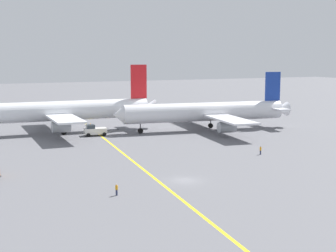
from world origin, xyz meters
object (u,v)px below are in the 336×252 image
Objects in this scene: airliner_being_pushed at (207,112)px; ground_crew_ramp_agent_by_cones at (261,150)px; ground_crew_wing_walker_right at (117,189)px; pushback_tug at (95,130)px; airliner_at_gate_left at (48,112)px.

airliner_being_pushed is 29.47× the size of ground_crew_ramp_agent_by_cones.
airliner_being_pushed is at bearing 78.61° from ground_crew_ramp_agent_by_cones.
airliner_being_pushed is 62.97m from ground_crew_wing_walker_right.
pushback_tug is 52.82m from ground_crew_wing_walker_right.
ground_crew_wing_walker_right is at bearing -131.51° from airliner_being_pushed.
ground_crew_wing_walker_right is at bearing -93.23° from airliner_at_gate_left.
pushback_tug is at bearing 76.01° from ground_crew_wing_walker_right.
airliner_being_pushed is at bearing -17.64° from airliner_at_gate_left.
airliner_being_pushed is 29.47× the size of ground_crew_wing_walker_right.
airliner_at_gate_left is 40.21m from airliner_being_pushed.
airliner_at_gate_left is 13.05m from pushback_tug.
pushback_tug is at bearing 121.51° from ground_crew_ramp_agent_by_cones.
ground_crew_ramp_agent_by_cones is (31.80, -44.49, -4.65)m from airliner_at_gate_left.
ground_crew_wing_walker_right is 38.11m from ground_crew_ramp_agent_by_cones.
airliner_at_gate_left is 54.89m from ground_crew_ramp_agent_by_cones.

